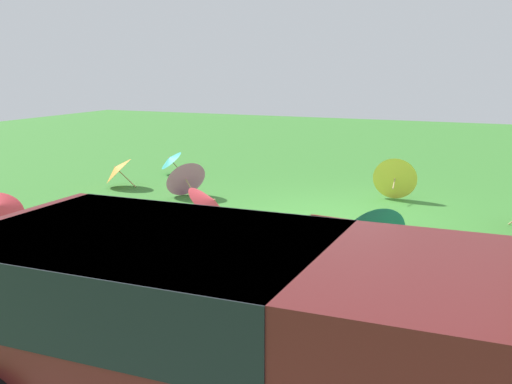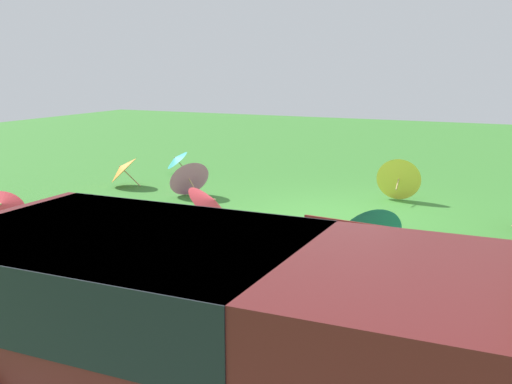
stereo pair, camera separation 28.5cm
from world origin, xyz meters
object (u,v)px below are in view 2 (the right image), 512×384
(parasol_orange_0, at_px, (122,168))
(parasol_pink_1, at_px, (188,176))
(parasol_red_0, at_px, (212,203))
(parasol_red_1, at_px, (0,207))
(parasol_teal_0, at_px, (367,234))
(parasol_teal_1, at_px, (176,159))
(park_bench, at_px, (368,257))
(parasol_yellow_0, at_px, (399,178))
(van_dark, at_px, (221,330))

(parasol_orange_0, height_order, parasol_pink_1, parasol_pink_1)
(parasol_red_0, xyz_separation_m, parasol_red_1, (2.89, 1.88, 0.03))
(parasol_teal_0, distance_m, parasol_teal_1, 8.06)
(park_bench, height_order, parasol_teal_0, parasol_teal_0)
(parasol_yellow_0, height_order, parasol_red_1, parasol_yellow_0)
(park_bench, xyz_separation_m, parasol_red_1, (6.17, -0.12, -0.04))
(park_bench, xyz_separation_m, parasol_orange_0, (6.79, -4.14, -0.05))
(parasol_red_0, distance_m, parasol_red_1, 3.45)
(park_bench, relative_size, parasol_yellow_0, 1.78)
(van_dark, height_order, park_bench, van_dark)
(park_bench, distance_m, parasol_yellow_0, 5.51)
(van_dark, xyz_separation_m, park_bench, (-0.11, -3.46, -0.45))
(parasol_red_0, bearing_deg, parasol_teal_0, 161.50)
(parasol_orange_0, height_order, parasol_teal_0, parasol_teal_0)
(parasol_teal_1, bearing_deg, parasol_yellow_0, 173.98)
(parasol_yellow_0, distance_m, parasol_orange_0, 6.07)
(park_bench, bearing_deg, parasol_red_1, -1.11)
(park_bench, height_order, parasol_pink_1, park_bench)
(parasol_red_0, distance_m, parasol_pink_1, 2.54)
(parasol_pink_1, distance_m, parasol_teal_1, 2.69)
(parasol_red_0, xyz_separation_m, parasol_orange_0, (3.52, -2.14, 0.02))
(parasol_red_0, xyz_separation_m, parasol_pink_1, (1.66, -1.93, 0.02))
(parasol_orange_0, relative_size, parasol_teal_0, 0.94)
(parasol_red_0, relative_size, parasol_yellow_0, 1.14)
(parasol_teal_1, bearing_deg, parasol_red_1, 94.00)
(van_dark, height_order, parasol_yellow_0, van_dark)
(parasol_teal_1, bearing_deg, van_dark, 124.23)
(parasol_teal_0, height_order, parasol_red_1, parasol_teal_0)
(van_dark, xyz_separation_m, parasol_teal_1, (6.47, -9.51, -0.53))
(parasol_teal_0, xyz_separation_m, parasol_teal_1, (6.29, -5.04, -0.08))
(parasol_yellow_0, bearing_deg, park_bench, 98.96)
(parasol_yellow_0, bearing_deg, parasol_red_1, 45.10)
(parasol_yellow_0, relative_size, parasol_red_1, 0.85)
(van_dark, height_order, parasol_teal_1, van_dark)
(parasol_red_0, relative_size, parasol_teal_0, 1.00)
(parasol_yellow_0, distance_m, parasol_pink_1, 4.35)
(parasol_red_0, bearing_deg, parasol_orange_0, -31.33)
(parasol_pink_1, bearing_deg, van_dark, 123.12)
(parasol_orange_0, bearing_deg, van_dark, 131.30)
(park_bench, height_order, parasol_orange_0, park_bench)
(parasol_red_1, bearing_deg, parasol_orange_0, -81.18)
(parasol_yellow_0, bearing_deg, van_dark, 94.78)
(van_dark, bearing_deg, parasol_yellow_0, -85.22)
(park_bench, bearing_deg, parasol_orange_0, -31.39)
(van_dark, relative_size, parasol_red_0, 4.36)
(parasol_orange_0, height_order, parasol_teal_1, parasol_orange_0)
(parasol_yellow_0, bearing_deg, parasol_orange_0, 12.38)
(van_dark, height_order, parasol_orange_0, van_dark)
(parasol_orange_0, bearing_deg, parasol_yellow_0, -167.62)
(parasol_orange_0, xyz_separation_m, parasol_red_1, (-0.62, 4.02, 0.01))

